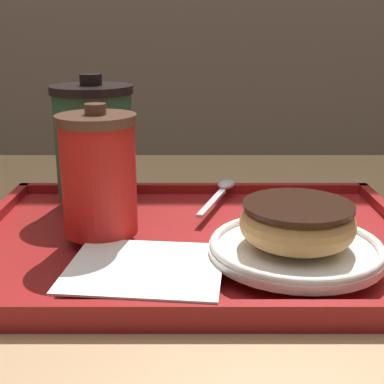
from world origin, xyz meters
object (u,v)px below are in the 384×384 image
Objects in this scene: coffee_cup_front at (97,174)px; coffee_cup_rear at (92,141)px; donut_chocolate_glazed at (295,222)px; spoon at (220,189)px.

coffee_cup_front is 0.88× the size of coffee_cup_rear.
donut_chocolate_glazed reaches higher than spoon.
coffee_cup_rear reaches higher than donut_chocolate_glazed.
spoon is (-0.06, 0.20, -0.03)m from donut_chocolate_glazed.
coffee_cup_rear is at bearing 101.85° from coffee_cup_front.
donut_chocolate_glazed is 0.78× the size of spoon.
coffee_cup_front reaches higher than donut_chocolate_glazed.
donut_chocolate_glazed is (0.19, -0.06, -0.03)m from coffee_cup_front.
coffee_cup_front is 1.25× the size of donut_chocolate_glazed.
spoon is (0.14, 0.14, -0.06)m from coffee_cup_front.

